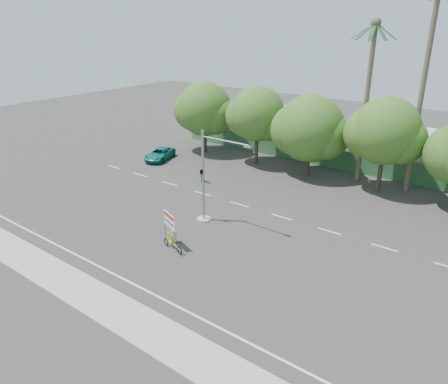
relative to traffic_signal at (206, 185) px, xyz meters
The scene contains 14 objects.
ground 5.40m from the traffic_signal, 61.13° to the right, with size 120.00×120.00×0.00m, color #33302D.
sidewalk_near 12.04m from the traffic_signal, 79.17° to the right, with size 50.00×2.40×0.12m, color gray.
fence 17.76m from the traffic_signal, 82.85° to the left, with size 38.00×0.08×2.00m, color #336B3D.
building_left 23.38m from the traffic_signal, 109.52° to the left, with size 12.00×8.00×4.00m, color #B8AF93.
building_right 24.29m from the traffic_signal, 65.15° to the left, with size 14.00×8.00×3.60m, color #B8AF93.
tree_far_left 18.45m from the traffic_signal, 130.22° to the left, with size 7.14×6.00×7.96m.
tree_left 14.99m from the traffic_signal, 109.08° to the left, with size 6.66×5.60×8.07m.
tree_center 14.15m from the traffic_signal, 85.33° to the left, with size 7.62×6.40×7.85m.
tree_right 16.38m from the traffic_signal, 59.83° to the left, with size 6.90×5.80×8.36m.
palm_tall 20.04m from the traffic_signal, 56.69° to the left, with size 3.73×3.79×17.45m.
palm_short 17.56m from the traffic_signal, 69.84° to the left, with size 3.73×3.79×14.45m.
traffic_signal is the anchor object (origin of this frame).
trike_billboard 5.04m from the traffic_signal, 80.57° to the right, with size 2.41×1.14×2.51m.
pickup_truck 16.53m from the traffic_signal, 147.72° to the left, with size 2.04×4.43×1.23m, color #107166.
Camera 1 is at (17.10, -19.10, 14.42)m, focal length 35.00 mm.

